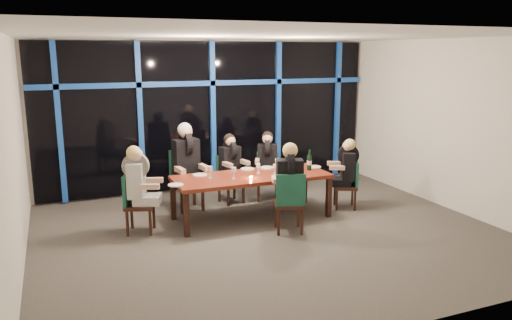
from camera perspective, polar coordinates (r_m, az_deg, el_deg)
The scene contains 29 objects.
room at distance 7.38m, azimuth 1.78°, elevation 6.49°, with size 7.04×7.00×3.02m.
window_wall at distance 10.17m, azimuth -4.97°, elevation 5.35°, with size 6.86×0.43×2.94m.
dining_table at distance 8.35m, azimuth -0.52°, elevation -2.20°, with size 2.60×1.00×0.75m.
chair_far_left at distance 9.00m, azimuth -8.06°, elevation -1.84°, with size 0.55×0.55×1.06m.
chair_far_mid at distance 9.34m, azimuth -3.11°, elevation -1.83°, with size 0.49×0.49×0.89m.
chair_far_right at distance 9.53m, azimuth 1.30°, elevation -1.52°, with size 0.55×0.55×0.89m.
chair_end_left at distance 7.96m, azimuth -13.72°, elevation -4.46°, with size 0.56×0.56×0.94m.
chair_end_right at distance 9.10m, azimuth 10.64°, elevation -2.50°, with size 0.53×0.53×0.86m.
chair_near_mid at distance 7.71m, azimuth 3.87°, elevation -4.54°, with size 0.57×0.57×0.97m.
diner_far_left at distance 8.82m, azimuth -7.92°, elevation 0.68°, with size 0.56×0.69×1.04m.
diner_far_mid at distance 9.20m, azimuth -2.89°, elevation 0.21°, with size 0.49×0.59×0.86m.
diner_far_right at distance 9.38m, azimuth 1.31°, elevation 0.48°, with size 0.56×0.61×0.87m.
diner_end_left at distance 7.85m, azimuth -13.29°, elevation -1.85°, with size 0.64×0.57×0.91m.
diner_end_right at distance 9.00m, azimuth 10.27°, elevation -0.37°, with size 0.59×0.55×0.84m.
diner_near_mid at distance 7.69m, azimuth 3.83°, elevation -1.61°, with size 0.58×0.66×0.95m.
plate_far_left at distance 8.37m, azimuth -6.43°, elevation -1.71°, with size 0.24×0.24×0.01m, color white.
plate_far_mid at distance 8.75m, azimuth -0.98°, elevation -1.02°, with size 0.24×0.24×0.01m, color white.
plate_far_right at distance 8.85m, azimuth 1.25°, elevation -0.87°, with size 0.24×0.24×0.01m, color white.
plate_end_left at distance 7.81m, azimuth -8.84°, elevation -2.80°, with size 0.24×0.24×0.01m, color white.
plate_end_right at distance 8.96m, azimuth 6.68°, elevation -0.78°, with size 0.24×0.24×0.01m, color white.
plate_near_mid at distance 8.27m, azimuth 3.26°, elevation -1.82°, with size 0.24×0.24×0.01m, color white.
wine_bottle at distance 8.71m, azimuth 6.11°, elevation -0.25°, with size 0.08×0.08×0.37m.
water_pitcher at distance 8.51m, azimuth 4.74°, elevation -0.86°, with size 0.11×0.10×0.18m.
tea_light at distance 8.13m, azimuth -0.59°, elevation -1.99°, with size 0.05×0.05×0.03m, color #FFAB4C.
wine_glass_a at distance 8.07m, azimuth -2.57°, elevation -1.21°, with size 0.07×0.07×0.19m.
wine_glass_b at distance 8.44m, azimuth 0.27°, elevation -0.70°, with size 0.06×0.06×0.17m.
wine_glass_c at distance 8.43m, azimuth 2.15°, elevation -0.78°, with size 0.06×0.06×0.16m.
wine_glass_d at distance 8.16m, azimuth -5.26°, elevation -1.09°, with size 0.07×0.07×0.19m.
wine_glass_e at distance 8.83m, azimuth 3.95°, elevation -0.19°, with size 0.06×0.06×0.16m.
Camera 1 is at (-3.01, -6.70, 2.76)m, focal length 35.00 mm.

